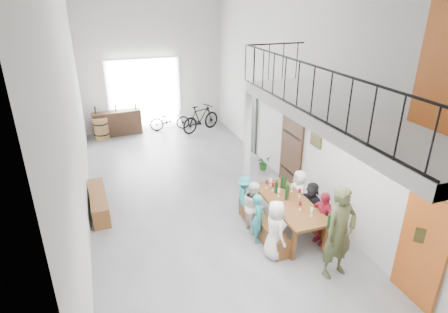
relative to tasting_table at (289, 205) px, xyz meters
name	(u,v)px	position (x,y,z in m)	size (l,w,h in m)	color
floor	(195,196)	(-1.58, 2.32, -0.71)	(12.00, 12.00, 0.00)	slate
room_walls	(191,64)	(-1.58, 2.32, 2.85)	(12.00, 12.00, 12.00)	silver
gateway_portal	(145,95)	(-1.98, 8.26, 0.69)	(2.80, 0.08, 2.80)	white
right_wall_decor	(326,149)	(1.12, 0.45, 1.04)	(0.07, 8.28, 5.07)	#A54A17
balcony	(338,118)	(0.40, -0.81, 2.26)	(1.52, 5.62, 4.00)	silver
tasting_table	(289,205)	(0.00, 0.00, 0.00)	(0.89, 2.18, 0.79)	brown
bench_inner	(262,226)	(-0.61, 0.09, -0.48)	(0.32, 1.99, 0.46)	brown
bench_wall	(313,219)	(0.63, -0.05, -0.48)	(0.26, 2.00, 0.46)	brown
tableware	(285,189)	(0.04, 0.32, 0.22)	(0.60, 1.58, 0.35)	black
side_bench	(99,202)	(-4.08, 2.36, -0.45)	(0.39, 1.80, 0.51)	brown
oak_barrel	(101,128)	(-3.77, 7.72, -0.30)	(0.56, 0.56, 0.82)	olive
serving_counter	(117,123)	(-3.14, 7.97, -0.23)	(1.80, 0.50, 0.95)	#3D2315
counter_bottles	(116,108)	(-3.14, 7.95, 0.38)	(1.55, 0.16, 0.28)	black
guest_left_a	(275,230)	(-0.69, -0.69, -0.06)	(0.64, 0.41, 1.30)	white
guest_left_b	(258,218)	(-0.80, -0.08, -0.13)	(0.42, 0.28, 1.16)	teal
guest_left_c	(253,206)	(-0.72, 0.37, -0.09)	(0.60, 0.46, 1.23)	white
guest_left_d	(245,196)	(-0.69, 0.95, -0.16)	(0.70, 0.40, 1.08)	teal
guest_right_a	(323,218)	(0.50, -0.60, -0.08)	(0.73, 0.30, 1.24)	#A21B32
guest_right_b	(311,204)	(0.64, 0.11, -0.16)	(1.01, 0.32, 1.09)	black
guest_right_c	(299,192)	(0.61, 0.63, -0.12)	(0.57, 0.37, 1.17)	white
host_standing	(339,233)	(0.19, -1.57, 0.25)	(0.70, 0.46, 1.91)	#434929
potted_plant	(263,163)	(0.87, 3.22, -0.48)	(0.41, 0.35, 0.45)	#134813
bicycle_near	(170,120)	(-1.12, 7.85, -0.29)	(0.56, 1.59, 0.84)	black
bicycle_far	(201,118)	(0.02, 7.30, -0.17)	(0.50, 1.79, 1.07)	black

